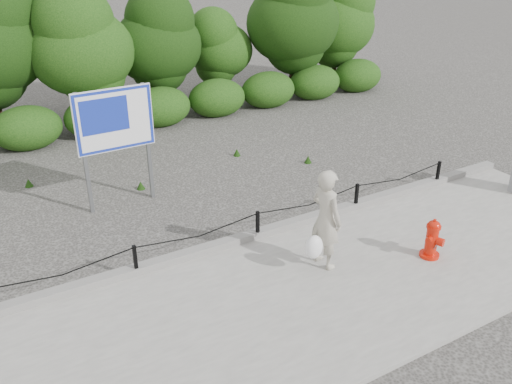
{
  "coord_description": "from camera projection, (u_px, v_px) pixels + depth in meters",
  "views": [
    {
      "loc": [
        -4.7,
        -8.02,
        5.66
      ],
      "look_at": [
        0.08,
        0.2,
        1.0
      ],
      "focal_mm": 38.0,
      "sensor_mm": 36.0,
      "label": 1
    }
  ],
  "objects": [
    {
      "name": "treeline",
      "position": [
        128.0,
        38.0,
        16.9
      ],
      "size": [
        20.17,
        3.84,
        4.8
      ],
      "color": "black",
      "rests_on": "ground"
    },
    {
      "name": "pedestrian",
      "position": [
        325.0,
        221.0,
        9.56
      ],
      "size": [
        0.78,
        0.73,
        1.88
      ],
      "rotation": [
        0.0,
        0.0,
        1.68
      ],
      "color": "#ACA593",
      "rests_on": "sidewalk"
    },
    {
      "name": "sidewalk",
      "position": [
        317.0,
        292.0,
        9.27
      ],
      "size": [
        14.0,
        4.0,
        0.08
      ],
      "primitive_type": "cube",
      "color": "gray",
      "rests_on": "ground"
    },
    {
      "name": "curb",
      "position": [
        256.0,
        234.0,
        10.81
      ],
      "size": [
        14.0,
        0.22,
        0.14
      ],
      "primitive_type": "cube",
      "color": "slate",
      "rests_on": "sidewalk"
    },
    {
      "name": "fire_hydrant",
      "position": [
        432.0,
        239.0,
        10.04
      ],
      "size": [
        0.48,
        0.48,
        0.79
      ],
      "rotation": [
        0.0,
        0.0,
        0.39
      ],
      "color": "red",
      "rests_on": "sidewalk"
    },
    {
      "name": "advertising_sign",
      "position": [
        115.0,
        125.0,
        11.43
      ],
      "size": [
        1.68,
        0.17,
        2.69
      ],
      "rotation": [
        0.0,
        0.0,
        0.02
      ],
      "color": "slate",
      "rests_on": "ground"
    },
    {
      "name": "ground",
      "position": [
        258.0,
        241.0,
        10.84
      ],
      "size": [
        90.0,
        90.0,
        0.0
      ],
      "primitive_type": "plane",
      "color": "#2D2B28",
      "rests_on": "ground"
    },
    {
      "name": "chain_barrier",
      "position": [
        258.0,
        222.0,
        10.64
      ],
      "size": [
        10.06,
        0.06,
        0.6
      ],
      "color": "black",
      "rests_on": "sidewalk"
    }
  ]
}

